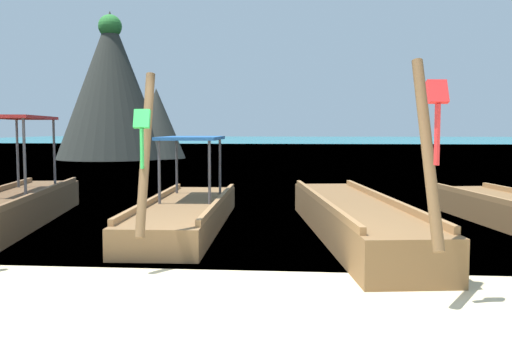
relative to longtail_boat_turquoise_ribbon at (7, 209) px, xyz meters
The scene contains 6 objects.
ground 5.74m from the longtail_boat_turquoise_ribbon, 37.98° to the right, with size 120.00×120.00×0.00m, color beige.
sea_water 57.65m from the longtail_boat_turquoise_ribbon, 85.50° to the left, with size 120.00×120.00×0.00m, color #147A89.
longtail_boat_turquoise_ribbon is the anchor object (origin of this frame).
longtail_boat_green_ribbon 3.19m from the longtail_boat_turquoise_ribbon, ahead, with size 1.48×5.99×2.54m.
longtail_boat_red_ribbon 6.12m from the longtail_boat_turquoise_ribbon, ahead, with size 2.01×6.88×2.57m.
karst_rock 24.04m from the longtail_boat_turquoise_ribbon, 104.30° to the left, with size 7.56×6.53×8.76m.
Camera 1 is at (0.75, -5.83, 1.80)m, focal length 38.62 mm.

